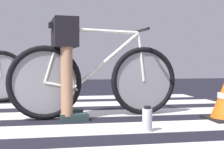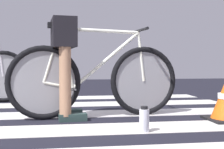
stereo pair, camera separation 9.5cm
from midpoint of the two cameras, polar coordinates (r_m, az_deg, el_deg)
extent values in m
cube|color=black|center=(3.09, -20.15, -8.38)|extent=(18.00, 14.00, 0.02)
cube|color=silver|center=(3.36, -19.18, -7.29)|extent=(5.20, 0.44, 0.00)
cube|color=silver|center=(4.11, -16.52, -5.54)|extent=(5.20, 0.44, 0.00)
cube|color=silver|center=(4.87, -16.03, -4.33)|extent=(5.20, 0.44, 0.00)
torus|color=black|center=(3.02, -13.21, -1.49)|extent=(0.72, 0.14, 0.72)
torus|color=black|center=(3.24, 5.10, -1.19)|extent=(0.72, 0.14, 0.72)
cylinder|color=gray|center=(3.02, -13.21, -1.49)|extent=(0.60, 0.07, 0.61)
cylinder|color=gray|center=(3.24, 5.10, -1.19)|extent=(0.60, 0.07, 0.61)
cylinder|color=white|center=(3.11, -2.85, 8.07)|extent=(0.80, 0.12, 0.05)
cylinder|color=white|center=(3.11, -1.76, 2.72)|extent=(0.70, 0.11, 0.59)
cylinder|color=white|center=(3.04, -9.09, 2.90)|extent=(0.16, 0.05, 0.59)
cylinder|color=white|center=(3.04, -10.56, -2.02)|extent=(0.29, 0.06, 0.09)
cylinder|color=white|center=(3.02, -11.73, 3.45)|extent=(0.19, 0.05, 0.53)
cylinder|color=white|center=(3.23, 4.62, 3.23)|extent=(0.09, 0.04, 0.50)
cube|color=black|center=(3.05, -10.26, 8.91)|extent=(0.25, 0.12, 0.05)
cylinder|color=black|center=(3.23, 4.13, 8.03)|extent=(0.09, 0.52, 0.03)
cylinder|color=#4C4C51|center=(3.06, -7.94, -2.54)|extent=(0.06, 0.34, 0.02)
cylinder|color=#A87A5B|center=(3.17, -9.94, 1.14)|extent=(0.11, 0.11, 0.89)
cylinder|color=#A87A5B|center=(2.89, -9.32, 1.04)|extent=(0.11, 0.11, 0.89)
cube|color=black|center=(3.05, -9.69, 7.55)|extent=(0.26, 0.43, 0.28)
cube|color=#273B39|center=(3.22, -8.64, -7.01)|extent=(0.27, 0.13, 0.07)
cube|color=#273B39|center=(2.95, -7.90, -7.87)|extent=(0.27, 0.13, 0.07)
torus|color=black|center=(4.51, -20.46, -0.37)|extent=(0.71, 0.20, 0.72)
cylinder|color=gray|center=(4.51, -20.46, -0.37)|extent=(0.60, 0.13, 0.61)
cylinder|color=white|center=(2.47, 5.47, -8.47)|extent=(0.08, 0.08, 0.18)
cylinder|color=black|center=(2.46, 5.48, -6.09)|extent=(0.05, 0.05, 0.02)
camera|label=1|loc=(0.05, -99.87, -0.38)|focal=49.46mm
camera|label=2|loc=(0.05, 80.13, 0.38)|focal=49.46mm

